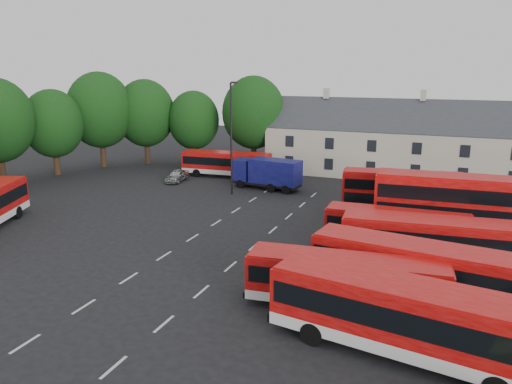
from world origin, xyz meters
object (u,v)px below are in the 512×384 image
bus_dd_south (457,203)px  silver_car (177,176)px  box_truck (267,172)px  lamppost (231,136)px  bus_row_a (406,314)px

bus_dd_south → silver_car: size_ratio=3.05×
box_truck → lamppost: bearing=-119.9°
bus_row_a → lamppost: size_ratio=1.11×
bus_row_a → bus_dd_south: size_ratio=1.05×
bus_row_a → silver_car: 38.15m
silver_car → lamppost: size_ratio=0.35×
box_truck → lamppost: size_ratio=0.68×
bus_dd_south → box_truck: 20.74m
silver_car → box_truck: bearing=-2.9°
lamppost → box_truck: bearing=52.9°
bus_dd_south → box_truck: size_ratio=1.57×
bus_dd_south → silver_car: 30.53m
box_truck → silver_car: bearing=-170.3°
box_truck → lamppost: 5.90m
bus_dd_south → lamppost: size_ratio=1.06×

